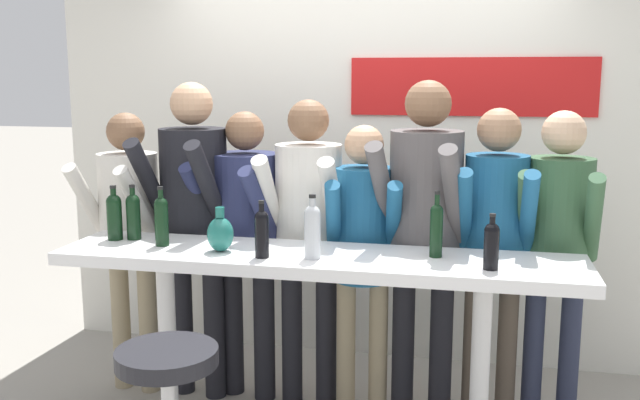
{
  "coord_description": "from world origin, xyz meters",
  "views": [
    {
      "loc": [
        0.73,
        -3.26,
        1.88
      ],
      "look_at": [
        0.0,
        0.08,
        1.28
      ],
      "focal_mm": 40.0,
      "sensor_mm": 36.0,
      "label": 1
    }
  ],
  "objects_px": {
    "person_far_left": "(129,221)",
    "person_center_left": "(246,225)",
    "person_far_right": "(495,232)",
    "decorative_vase": "(220,234)",
    "person_rightmost": "(558,235)",
    "wine_bottle_1": "(313,229)",
    "person_right": "(425,215)",
    "person_center_right": "(363,238)",
    "wine_bottle_6": "(114,214)",
    "wine_bottle_5": "(133,214)",
    "tasting_table": "(316,286)",
    "wine_bottle_2": "(162,219)",
    "person_center": "(308,220)",
    "wine_bottle_3": "(436,228)",
    "wine_bottle_4": "(262,231)",
    "wine_bottle_0": "(491,244)",
    "person_left": "(194,206)"
  },
  "relations": [
    {
      "from": "person_far_left",
      "to": "person_center_left",
      "type": "distance_m",
      "value": 0.7
    },
    {
      "from": "person_far_right",
      "to": "decorative_vase",
      "type": "distance_m",
      "value": 1.41
    },
    {
      "from": "person_rightmost",
      "to": "wine_bottle_1",
      "type": "relative_size",
      "value": 5.58
    },
    {
      "from": "person_far_left",
      "to": "person_rightmost",
      "type": "bearing_deg",
      "value": 6.86
    },
    {
      "from": "person_center_left",
      "to": "person_right",
      "type": "relative_size",
      "value": 0.91
    },
    {
      "from": "person_center_right",
      "to": "wine_bottle_6",
      "type": "height_order",
      "value": "person_center_right"
    },
    {
      "from": "wine_bottle_1",
      "to": "wine_bottle_5",
      "type": "distance_m",
      "value": 1.02
    },
    {
      "from": "tasting_table",
      "to": "wine_bottle_6",
      "type": "height_order",
      "value": "wine_bottle_6"
    },
    {
      "from": "person_far_right",
      "to": "wine_bottle_2",
      "type": "relative_size",
      "value": 5.67
    },
    {
      "from": "decorative_vase",
      "to": "person_rightmost",
      "type": "bearing_deg",
      "value": 18.43
    },
    {
      "from": "person_center_left",
      "to": "person_far_right",
      "type": "xyz_separation_m",
      "value": [
        1.38,
        -0.06,
        0.04
      ]
    },
    {
      "from": "person_rightmost",
      "to": "wine_bottle_5",
      "type": "bearing_deg",
      "value": -163.1
    },
    {
      "from": "person_center",
      "to": "person_right",
      "type": "distance_m",
      "value": 0.65
    },
    {
      "from": "decorative_vase",
      "to": "wine_bottle_5",
      "type": "bearing_deg",
      "value": 164.29
    },
    {
      "from": "tasting_table",
      "to": "person_rightmost",
      "type": "relative_size",
      "value": 1.5
    },
    {
      "from": "person_center_right",
      "to": "wine_bottle_6",
      "type": "relative_size",
      "value": 5.64
    },
    {
      "from": "wine_bottle_2",
      "to": "wine_bottle_6",
      "type": "height_order",
      "value": "wine_bottle_2"
    },
    {
      "from": "person_center_left",
      "to": "person_rightmost",
      "type": "distance_m",
      "value": 1.7
    },
    {
      "from": "person_rightmost",
      "to": "decorative_vase",
      "type": "distance_m",
      "value": 1.72
    },
    {
      "from": "wine_bottle_6",
      "to": "tasting_table",
      "type": "bearing_deg",
      "value": -3.67
    },
    {
      "from": "person_center",
      "to": "person_far_right",
      "type": "distance_m",
      "value": 1.01
    },
    {
      "from": "wine_bottle_3",
      "to": "wine_bottle_5",
      "type": "xyz_separation_m",
      "value": [
        -1.57,
        0.04,
        -0.01
      ]
    },
    {
      "from": "person_center",
      "to": "wine_bottle_2",
      "type": "bearing_deg",
      "value": -139.91
    },
    {
      "from": "person_center_right",
      "to": "wine_bottle_4",
      "type": "bearing_deg",
      "value": -133.21
    },
    {
      "from": "person_right",
      "to": "wine_bottle_0",
      "type": "bearing_deg",
      "value": -49.37
    },
    {
      "from": "wine_bottle_5",
      "to": "person_left",
      "type": "bearing_deg",
      "value": 64.91
    },
    {
      "from": "person_rightmost",
      "to": "decorative_vase",
      "type": "height_order",
      "value": "person_rightmost"
    },
    {
      "from": "person_rightmost",
      "to": "wine_bottle_4",
      "type": "relative_size",
      "value": 6.22
    },
    {
      "from": "wine_bottle_2",
      "to": "decorative_vase",
      "type": "bearing_deg",
      "value": -9.23
    },
    {
      "from": "wine_bottle_0",
      "to": "wine_bottle_5",
      "type": "xyz_separation_m",
      "value": [
        -1.82,
        0.21,
        0.02
      ]
    },
    {
      "from": "person_right",
      "to": "wine_bottle_0",
      "type": "height_order",
      "value": "person_right"
    },
    {
      "from": "wine_bottle_3",
      "to": "wine_bottle_4",
      "type": "bearing_deg",
      "value": -167.13
    },
    {
      "from": "person_left",
      "to": "decorative_vase",
      "type": "relative_size",
      "value": 8.36
    },
    {
      "from": "person_rightmost",
      "to": "person_right",
      "type": "bearing_deg",
      "value": -169.79
    },
    {
      "from": "person_left",
      "to": "person_center_left",
      "type": "relative_size",
      "value": 1.1
    },
    {
      "from": "person_right",
      "to": "decorative_vase",
      "type": "distance_m",
      "value": 1.08
    },
    {
      "from": "person_center",
      "to": "decorative_vase",
      "type": "xyz_separation_m",
      "value": [
        -0.31,
        -0.56,
        0.03
      ]
    },
    {
      "from": "person_center_left",
      "to": "person_right",
      "type": "xyz_separation_m",
      "value": [
        1.02,
        -0.08,
        0.12
      ]
    },
    {
      "from": "person_rightmost",
      "to": "person_far_left",
      "type": "bearing_deg",
      "value": -172.9
    },
    {
      "from": "wine_bottle_6",
      "to": "wine_bottle_1",
      "type": "bearing_deg",
      "value": -8.15
    },
    {
      "from": "wine_bottle_3",
      "to": "wine_bottle_0",
      "type": "bearing_deg",
      "value": -34.12
    },
    {
      "from": "person_rightmost",
      "to": "wine_bottle_1",
      "type": "height_order",
      "value": "person_rightmost"
    },
    {
      "from": "person_far_left",
      "to": "wine_bottle_1",
      "type": "bearing_deg",
      "value": -18.09
    },
    {
      "from": "person_center_left",
      "to": "wine_bottle_6",
      "type": "height_order",
      "value": "person_center_left"
    },
    {
      "from": "person_right",
      "to": "person_rightmost",
      "type": "height_order",
      "value": "person_right"
    },
    {
      "from": "person_far_left",
      "to": "decorative_vase",
      "type": "height_order",
      "value": "person_far_left"
    },
    {
      "from": "person_center",
      "to": "person_rightmost",
      "type": "relative_size",
      "value": 1.03
    },
    {
      "from": "person_far_left",
      "to": "person_center",
      "type": "distance_m",
      "value": 1.07
    },
    {
      "from": "person_far_right",
      "to": "wine_bottle_6",
      "type": "bearing_deg",
      "value": -167.71
    },
    {
      "from": "wine_bottle_0",
      "to": "wine_bottle_4",
      "type": "relative_size",
      "value": 0.92
    }
  ]
}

